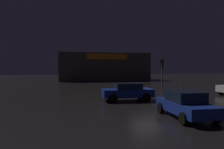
% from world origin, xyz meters
% --- Properties ---
extents(ground_plane, '(120.00, 120.00, 0.00)m').
position_xyz_m(ground_plane, '(0.00, 0.00, 0.00)').
color(ground_plane, black).
extents(store_building, '(18.01, 7.53, 5.54)m').
position_xyz_m(store_building, '(1.74, 26.70, 2.77)').
color(store_building, '#4C4742').
rests_on(store_building, ground).
extents(traffic_signal_main, '(0.41, 0.43, 3.70)m').
position_xyz_m(traffic_signal_main, '(4.66, 6.21, 2.67)').
color(traffic_signal_main, '#595B60').
rests_on(traffic_signal_main, ground).
extents(car_near, '(2.15, 4.21, 1.47)m').
position_xyz_m(car_near, '(-0.40, -6.55, 0.75)').
color(car_near, navy).
rests_on(car_near, ground).
extents(car_crossing, '(4.17, 2.17, 1.47)m').
position_xyz_m(car_crossing, '(-1.71, -0.24, 0.78)').
color(car_crossing, navy).
rests_on(car_crossing, ground).
extents(bollard_kerb_a, '(0.12, 0.12, 1.13)m').
position_xyz_m(bollard_kerb_a, '(7.83, 7.09, 0.57)').
color(bollard_kerb_a, '#595B60').
rests_on(bollard_kerb_a, ground).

